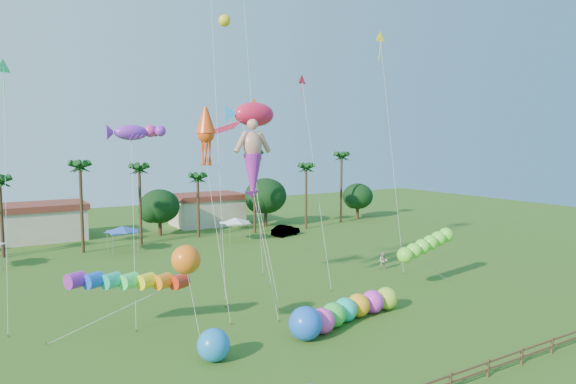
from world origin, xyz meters
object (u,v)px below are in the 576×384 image
car_b (286,230)px  spectator_b (383,261)px  blue_ball (214,345)px  caterpillar_inflatable (342,312)px

car_b → spectator_b: size_ratio=2.53×
spectator_b → blue_ball: size_ratio=0.91×
blue_ball → caterpillar_inflatable: bearing=4.6°
car_b → caterpillar_inflatable: bearing=135.7°
spectator_b → caterpillar_inflatable: size_ratio=0.16×
car_b → blue_ball: bearing=123.0°
caterpillar_inflatable → spectator_b: bearing=25.3°
car_b → caterpillar_inflatable: 34.31m
car_b → blue_ball: blue_ball is taller
car_b → blue_ball: (-24.47, -31.99, 0.24)m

